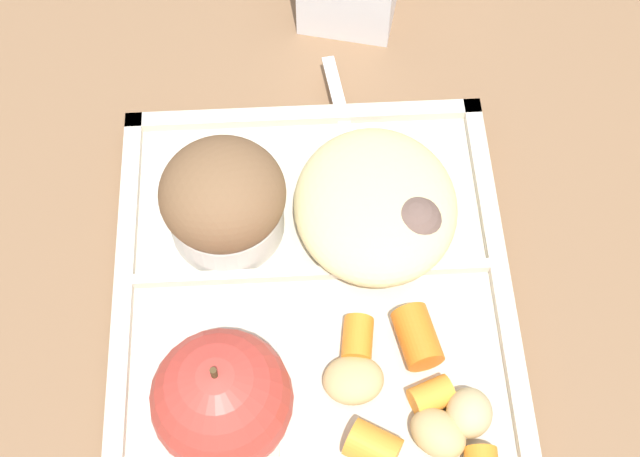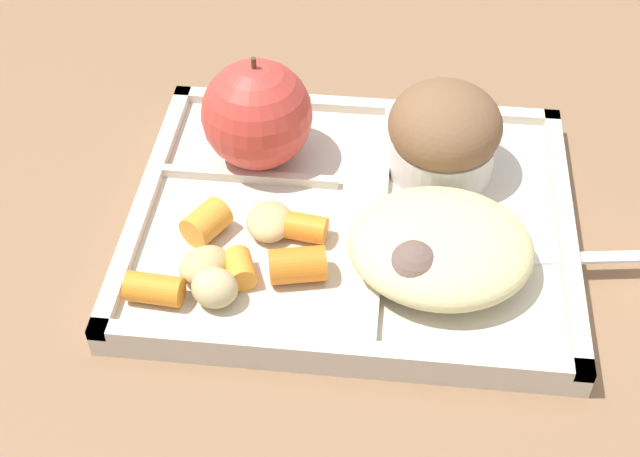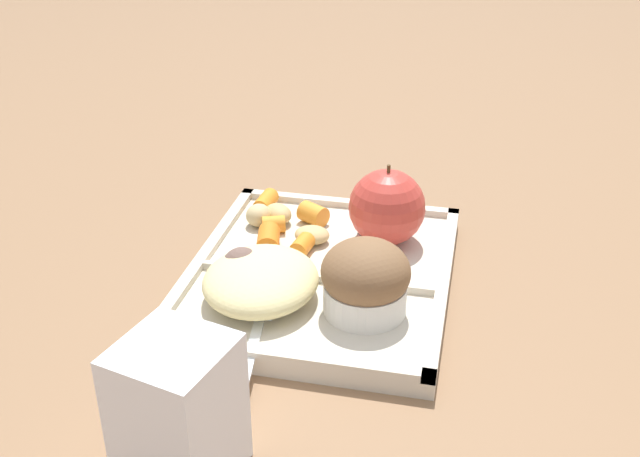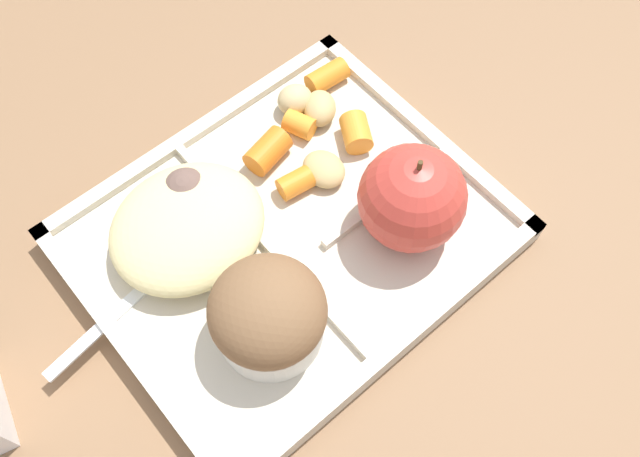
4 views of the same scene
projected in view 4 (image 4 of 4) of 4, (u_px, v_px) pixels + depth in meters
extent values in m
plane|color=#846042|center=(289.00, 241.00, 0.54)|extent=(6.00, 6.00, 0.00)
cube|color=beige|center=(289.00, 236.00, 0.53)|extent=(0.30, 0.25, 0.02)
cube|color=beige|center=(196.00, 132.00, 0.56)|extent=(0.30, 0.01, 0.01)
cube|color=beige|center=(397.00, 345.00, 0.48)|extent=(0.30, 0.01, 0.01)
cube|color=beige|center=(424.00, 128.00, 0.56)|extent=(0.01, 0.25, 0.01)
cube|color=beige|center=(127.00, 349.00, 0.48)|extent=(0.01, 0.25, 0.01)
cube|color=beige|center=(267.00, 245.00, 0.51)|extent=(0.01, 0.23, 0.01)
cube|color=beige|center=(385.00, 198.00, 0.53)|extent=(0.13, 0.01, 0.01)
sphere|color=#C63D33|center=(412.00, 198.00, 0.49)|extent=(0.08, 0.08, 0.08)
cylinder|color=#4C381E|center=(420.00, 167.00, 0.45)|extent=(0.00, 0.00, 0.01)
cylinder|color=silver|center=(270.00, 325.00, 0.47)|extent=(0.07, 0.07, 0.03)
ellipsoid|color=brown|center=(267.00, 311.00, 0.45)|extent=(0.08, 0.08, 0.06)
cylinder|color=orange|center=(356.00, 132.00, 0.55)|extent=(0.03, 0.04, 0.02)
cylinder|color=orange|center=(299.00, 125.00, 0.56)|extent=(0.03, 0.03, 0.02)
cylinder|color=orange|center=(268.00, 151.00, 0.54)|extent=(0.04, 0.03, 0.02)
cylinder|color=orange|center=(295.00, 183.00, 0.53)|extent=(0.03, 0.02, 0.02)
cylinder|color=orange|center=(327.00, 77.00, 0.58)|extent=(0.04, 0.02, 0.02)
ellipsoid|color=tan|center=(320.00, 108.00, 0.56)|extent=(0.04, 0.04, 0.02)
ellipsoid|color=tan|center=(324.00, 169.00, 0.54)|extent=(0.03, 0.04, 0.02)
ellipsoid|color=tan|center=(295.00, 100.00, 0.57)|extent=(0.03, 0.03, 0.02)
ellipsoid|color=beige|center=(187.00, 227.00, 0.50)|extent=(0.12, 0.11, 0.04)
sphere|color=brown|center=(199.00, 240.00, 0.50)|extent=(0.03, 0.03, 0.03)
sphere|color=brown|center=(187.00, 194.00, 0.52)|extent=(0.04, 0.04, 0.04)
cube|color=white|center=(105.00, 324.00, 0.49)|extent=(0.11, 0.02, 0.00)
cube|color=white|center=(177.00, 258.00, 0.51)|extent=(0.04, 0.03, 0.00)
cylinder|color=white|center=(213.00, 239.00, 0.52)|extent=(0.02, 0.01, 0.00)
cylinder|color=white|center=(205.00, 232.00, 0.52)|extent=(0.02, 0.01, 0.00)
cylinder|color=white|center=(196.00, 225.00, 0.52)|extent=(0.02, 0.01, 0.00)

